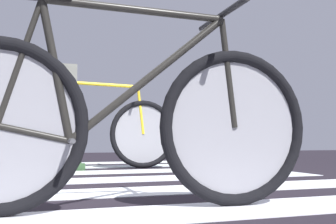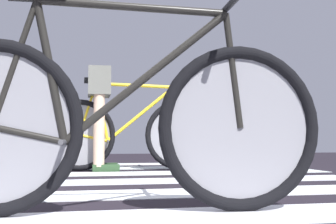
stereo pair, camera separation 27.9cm
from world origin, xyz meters
name	(u,v)px [view 2 (the right image)]	position (x,y,z in m)	size (l,w,h in m)	color
ground	(20,191)	(0.00, 0.00, 0.01)	(18.00, 14.00, 0.02)	black
crosswalk_markings	(26,189)	(0.04, 0.00, 0.02)	(5.44, 5.75, 0.00)	silver
bicycle_1_of_4	(121,121)	(0.52, -1.05, 0.41)	(1.74, 0.52, 0.93)	black
bicycle_2_of_4	(130,132)	(0.87, 1.57, 0.41)	(1.74, 0.52, 0.93)	black
cyclist_2_of_4	(99,104)	(0.56, 1.58, 0.69)	(0.32, 0.41, 1.03)	beige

